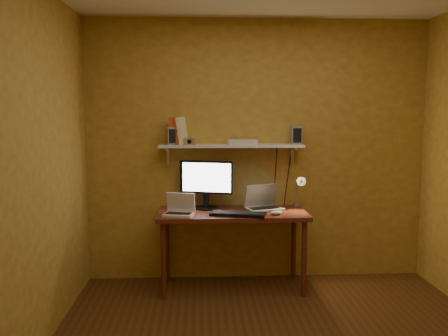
{
  "coord_description": "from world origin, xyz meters",
  "views": [
    {
      "loc": [
        -0.57,
        -3.12,
        1.69
      ],
      "look_at": [
        -0.35,
        1.18,
        1.18
      ],
      "focal_mm": 38.0,
      "sensor_mm": 36.0,
      "label": 1
    }
  ],
  "objects": [
    {
      "name": "speaker_left",
      "position": [
        -0.84,
        1.46,
        1.46
      ],
      "size": [
        0.11,
        0.11,
        0.17
      ],
      "primitive_type": "cube",
      "rotation": [
        0.0,
        0.0,
        0.22
      ],
      "color": "gray",
      "rests_on": "wall_shelf"
    },
    {
      "name": "room",
      "position": [
        0.0,
        0.0,
        1.3
      ],
      "size": [
        3.44,
        3.24,
        2.64
      ],
      "color": "#513315",
      "rests_on": "ground"
    },
    {
      "name": "speaker_right",
      "position": [
        0.37,
        1.48,
        1.46
      ],
      "size": [
        0.1,
        0.1,
        0.18
      ],
      "primitive_type": "cube",
      "rotation": [
        0.0,
        0.0,
        -0.04
      ],
      "color": "gray",
      "rests_on": "wall_shelf"
    },
    {
      "name": "wall_shelf",
      "position": [
        -0.27,
        1.47,
        1.36
      ],
      "size": [
        1.4,
        0.25,
        0.21
      ],
      "color": "silver",
      "rests_on": "room"
    },
    {
      "name": "monitor",
      "position": [
        -0.52,
        1.43,
        1.01
      ],
      "size": [
        0.51,
        0.27,
        0.47
      ],
      "rotation": [
        0.0,
        0.0,
        -0.27
      ],
      "color": "black",
      "rests_on": "desk"
    },
    {
      "name": "router",
      "position": [
        -0.16,
        1.46,
        1.4
      ],
      "size": [
        0.29,
        0.21,
        0.05
      ],
      "primitive_type": "cube",
      "rotation": [
        0.0,
        0.0,
        0.07
      ],
      "color": "white",
      "rests_on": "wall_shelf"
    },
    {
      "name": "mouse",
      "position": [
        0.13,
        1.13,
        0.77
      ],
      "size": [
        0.12,
        0.09,
        0.04
      ],
      "primitive_type": "ellipsoid",
      "rotation": [
        0.0,
        0.0,
        0.18
      ],
      "color": "white",
      "rests_on": "desk"
    },
    {
      "name": "keyboard",
      "position": [
        -0.23,
        1.11,
        0.76
      ],
      "size": [
        0.53,
        0.3,
        0.03
      ],
      "primitive_type": "cube",
      "rotation": [
        0.0,
        0.0,
        -0.27
      ],
      "color": "black",
      "rests_on": "desk"
    },
    {
      "name": "netbook",
      "position": [
        -0.76,
        1.17,
        0.81
      ],
      "size": [
        0.31,
        0.25,
        0.2
      ],
      "rotation": [
        0.0,
        0.0,
        -0.25
      ],
      "color": "white",
      "rests_on": "desk"
    },
    {
      "name": "shelf_camera",
      "position": [
        -0.67,
        1.42,
        1.41
      ],
      "size": [
        0.12,
        0.07,
        0.07
      ],
      "color": "silver",
      "rests_on": "wall_shelf"
    },
    {
      "name": "books",
      "position": [
        -0.78,
        1.5,
        1.51
      ],
      "size": [
        0.19,
        0.19,
        0.27
      ],
      "color": "#D14C2B",
      "rests_on": "wall_shelf"
    },
    {
      "name": "laptop",
      "position": [
        0.03,
        1.37,
        0.82
      ],
      "size": [
        0.39,
        0.33,
        0.24
      ],
      "rotation": [
        0.0,
        0.0,
        0.32
      ],
      "color": "gray",
      "rests_on": "desk"
    },
    {
      "name": "desk_lamp",
      "position": [
        0.39,
        1.41,
        0.96
      ],
      "size": [
        0.09,
        0.23,
        0.38
      ],
      "color": "silver",
      "rests_on": "desk"
    },
    {
      "name": "desk",
      "position": [
        -0.27,
        1.28,
        0.66
      ],
      "size": [
        1.4,
        0.6,
        0.75
      ],
      "color": "maroon",
      "rests_on": "ground"
    }
  ]
}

